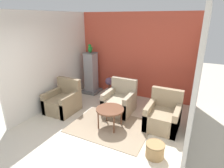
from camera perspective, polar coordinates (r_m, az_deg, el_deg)
ground_plane at (r=4.06m, az=-11.77°, el=-20.65°), size 20.00×20.00×0.00m
wall_back_accent at (r=6.29m, az=7.28°, el=8.40°), size 4.06×0.06×2.77m
wall_left at (r=5.87m, az=-17.85°, el=6.79°), size 0.06×3.45×2.77m
wall_right at (r=4.25m, az=24.87°, el=1.17°), size 0.06×3.45×2.77m
area_rug at (r=4.83m, az=-0.60°, el=-12.78°), size 1.93×1.47×0.01m
coffee_table at (r=4.60m, az=-0.62°, el=-8.05°), size 0.68×0.68×0.51m
armchair_left at (r=5.62m, az=-14.67°, el=-5.25°), size 0.78×0.85×0.92m
armchair_right at (r=4.85m, az=15.25°, el=-9.49°), size 0.78×0.85×0.92m
armchair_middle at (r=5.43m, az=2.36°, el=-5.46°), size 0.78×0.85×0.92m
birdcage at (r=6.73m, az=-6.39°, el=2.90°), size 0.59×0.59×1.45m
parrot at (r=6.53m, az=-6.69°, el=10.65°), size 0.14×0.25×0.29m
potted_plant at (r=6.49m, az=-0.90°, el=-0.73°), size 0.29×0.29×0.66m
wicker_basket at (r=3.96m, az=12.95°, el=-18.95°), size 0.37×0.37×0.30m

